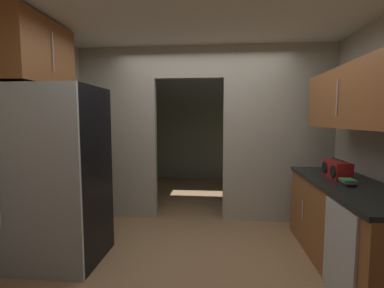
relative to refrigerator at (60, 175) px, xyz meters
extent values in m
plane|color=#93704C|center=(1.46, 0.00, -0.94)|extent=(20.00, 20.00, 0.00)
cube|color=silver|center=(1.46, 0.42, 1.70)|extent=(4.20, 6.80, 0.06)
cube|color=#ADA899|center=(0.15, 1.40, 0.37)|extent=(1.16, 0.12, 2.61)
cube|color=#ADA899|center=(2.56, 1.40, 0.37)|extent=(1.60, 0.12, 2.61)
cube|color=#ADA899|center=(1.25, 1.40, 1.44)|extent=(1.03, 0.12, 0.47)
cube|color=gray|center=(1.46, 4.29, 0.37)|extent=(3.80, 0.10, 2.61)
cube|color=gray|center=(-0.38, 2.84, 0.37)|extent=(0.10, 2.88, 2.61)
cube|color=gray|center=(3.31, 2.84, 0.37)|extent=(0.10, 2.88, 2.61)
cube|color=black|center=(0.00, 0.02, 0.00)|extent=(0.85, 0.74, 1.87)
cube|color=#B7BABC|center=(0.00, -0.37, 0.00)|extent=(0.85, 0.03, 1.87)
cube|color=brown|center=(3.02, 0.10, -0.51)|extent=(0.64, 1.93, 0.85)
cube|color=black|center=(3.02, 0.10, -0.07)|extent=(0.68, 1.93, 0.04)
cylinder|color=#B7BABC|center=(2.69, -0.33, -0.47)|extent=(0.01, 0.01, 0.22)
cylinder|color=#B7BABC|center=(2.69, 0.52, -0.47)|extent=(0.01, 0.01, 0.22)
cube|color=#B7BABC|center=(2.69, -0.44, -0.52)|extent=(0.02, 0.56, 0.83)
cube|color=brown|center=(3.02, 0.10, 0.81)|extent=(0.34, 1.74, 0.61)
cylinder|color=#B7BABC|center=(2.84, 0.10, 0.81)|extent=(0.01, 0.01, 0.36)
cube|color=brown|center=(-0.25, 0.10, 1.31)|extent=(0.34, 0.94, 0.69)
cylinder|color=#B7BABC|center=(-0.07, 0.10, 1.31)|extent=(0.01, 0.01, 0.41)
cube|color=maroon|center=(2.99, 0.37, 0.05)|extent=(0.17, 0.38, 0.19)
cylinder|color=#262626|center=(2.99, 0.37, 0.16)|extent=(0.02, 0.27, 0.02)
cylinder|color=black|center=(2.90, 0.26, 0.05)|extent=(0.01, 0.13, 0.13)
cylinder|color=black|center=(2.90, 0.48, 0.05)|extent=(0.01, 0.13, 0.13)
cube|color=black|center=(2.95, 0.02, -0.04)|extent=(0.11, 0.13, 0.02)
cube|color=#8C3893|center=(2.95, 0.02, -0.02)|extent=(0.10, 0.15, 0.01)
cube|color=#388C47|center=(2.95, 0.03, 0.00)|extent=(0.12, 0.15, 0.03)
camera|label=1|loc=(1.67, -2.72, 0.60)|focal=25.48mm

